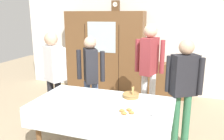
# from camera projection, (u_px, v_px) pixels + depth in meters

# --- Properties ---
(back_wall) EXTENTS (6.40, 0.10, 2.70)m
(back_wall) POSITION_uv_depth(u_px,v_px,m) (144.00, 38.00, 5.51)
(back_wall) COLOR silver
(back_wall) RESTS_ON ground
(dining_table) EXTENTS (1.86, 1.00, 0.78)m
(dining_table) POSITION_uv_depth(u_px,v_px,m) (102.00, 110.00, 3.02)
(dining_table) COLOR brown
(dining_table) RESTS_ON ground
(wall_cabinet) EXTENTS (1.93, 0.46, 1.98)m
(wall_cabinet) POSITION_uv_depth(u_px,v_px,m) (105.00, 52.00, 5.60)
(wall_cabinet) COLOR brown
(wall_cabinet) RESTS_ON ground
(mantel_clock) EXTENTS (0.18, 0.11, 0.24)m
(mantel_clock) POSITION_uv_depth(u_px,v_px,m) (116.00, 6.00, 5.25)
(mantel_clock) COLOR brown
(mantel_clock) RESTS_ON wall_cabinet
(bookshelf_low) EXTENTS (1.00, 0.35, 0.80)m
(bookshelf_low) POSITION_uv_depth(u_px,v_px,m) (170.00, 81.00, 5.30)
(bookshelf_low) COLOR brown
(bookshelf_low) RESTS_ON ground
(book_stack) EXTENTS (0.15, 0.23, 0.07)m
(book_stack) POSITION_uv_depth(u_px,v_px,m) (172.00, 62.00, 5.19)
(book_stack) COLOR #3D754C
(book_stack) RESTS_ON bookshelf_low
(tea_cup_mid_right) EXTENTS (0.13, 0.13, 0.06)m
(tea_cup_mid_right) POSITION_uv_depth(u_px,v_px,m) (66.00, 107.00, 2.80)
(tea_cup_mid_right) COLOR white
(tea_cup_mid_right) RESTS_ON dining_table
(tea_cup_mid_left) EXTENTS (0.13, 0.13, 0.06)m
(tea_cup_mid_left) POSITION_uv_depth(u_px,v_px,m) (68.00, 90.00, 3.44)
(tea_cup_mid_left) COLOR white
(tea_cup_mid_left) RESTS_ON dining_table
(tea_cup_near_right) EXTENTS (0.13, 0.13, 0.06)m
(tea_cup_near_right) POSITION_uv_depth(u_px,v_px,m) (156.00, 116.00, 2.57)
(tea_cup_near_right) COLOR white
(tea_cup_near_right) RESTS_ON dining_table
(tea_cup_back_edge) EXTENTS (0.13, 0.13, 0.06)m
(tea_cup_back_edge) POSITION_uv_depth(u_px,v_px,m) (81.00, 94.00, 3.27)
(tea_cup_back_edge) COLOR white
(tea_cup_back_edge) RESTS_ON dining_table
(tea_cup_far_right) EXTENTS (0.13, 0.13, 0.06)m
(tea_cup_far_right) POSITION_uv_depth(u_px,v_px,m) (98.00, 107.00, 2.81)
(tea_cup_far_right) COLOR white
(tea_cup_far_right) RESTS_ON dining_table
(bread_basket) EXTENTS (0.24, 0.24, 0.16)m
(bread_basket) POSITION_uv_depth(u_px,v_px,m) (131.00, 95.00, 3.19)
(bread_basket) COLOR #9E7542
(bread_basket) RESTS_ON dining_table
(pastry_plate) EXTENTS (0.28, 0.28, 0.05)m
(pastry_plate) POSITION_uv_depth(u_px,v_px,m) (127.00, 113.00, 2.68)
(pastry_plate) COLOR white
(pastry_plate) RESTS_ON dining_table
(spoon_back_edge) EXTENTS (0.12, 0.02, 0.01)m
(spoon_back_edge) POSITION_uv_depth(u_px,v_px,m) (57.00, 94.00, 3.32)
(spoon_back_edge) COLOR silver
(spoon_back_edge) RESTS_ON dining_table
(spoon_center) EXTENTS (0.12, 0.02, 0.01)m
(spoon_center) POSITION_uv_depth(u_px,v_px,m) (96.00, 101.00, 3.05)
(spoon_center) COLOR silver
(spoon_center) RESTS_ON dining_table
(spoon_near_left) EXTENTS (0.12, 0.02, 0.01)m
(spoon_near_left) POSITION_uv_depth(u_px,v_px,m) (54.00, 106.00, 2.91)
(spoon_near_left) COLOR silver
(spoon_near_left) RESTS_ON dining_table
(person_beside_shelf) EXTENTS (0.52, 0.41, 1.56)m
(person_beside_shelf) POSITION_uv_depth(u_px,v_px,m) (91.00, 72.00, 3.92)
(person_beside_shelf) COLOR slate
(person_beside_shelf) RESTS_ON ground
(person_behind_table_left) EXTENTS (0.52, 0.40, 1.76)m
(person_behind_table_left) POSITION_uv_depth(u_px,v_px,m) (149.00, 63.00, 4.03)
(person_behind_table_left) COLOR silver
(person_behind_table_left) RESTS_ON ground
(person_behind_table_right) EXTENTS (0.52, 0.36, 1.59)m
(person_behind_table_right) POSITION_uv_depth(u_px,v_px,m) (184.00, 83.00, 3.24)
(person_behind_table_right) COLOR #33704C
(person_behind_table_right) RESTS_ON ground
(person_near_right_end) EXTENTS (0.52, 0.34, 1.63)m
(person_near_right_end) POSITION_uv_depth(u_px,v_px,m) (53.00, 70.00, 3.86)
(person_near_right_end) COLOR #232328
(person_near_right_end) RESTS_ON ground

